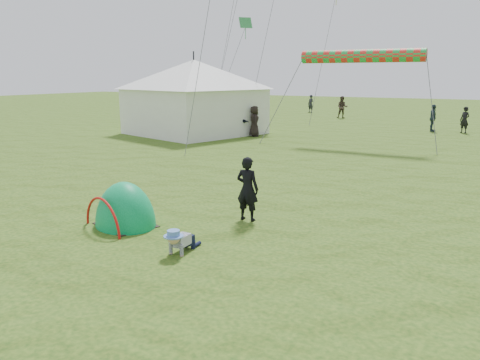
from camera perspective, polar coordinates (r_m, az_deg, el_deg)
The scene contains 17 objects.
ground at distance 9.30m, azimuth -11.76°, elevation -9.50°, with size 140.00×140.00×0.00m, color #1D4112.
crawling_toddler at distance 9.43m, azimuth -7.36°, elevation -7.26°, with size 0.50×0.71×0.54m, color black, non-canonical shape.
popup_tent at distance 11.43m, azimuth -13.74°, elevation -5.38°, with size 1.61×1.33×2.09m, color #028038.
standing_adult at distance 11.28m, azimuth 0.92°, elevation -1.09°, with size 0.57×0.38×1.57m, color black.
event_marquee at distance 28.50m, azimuth -5.58°, elevation 10.34°, with size 6.81×6.81×4.68m, color white, non-canonical shape.
crowd_person_0 at distance 31.82m, azimuth 25.70°, elevation 6.62°, with size 0.59×0.38×1.61m, color black.
crowd_person_3 at distance 47.04m, azimuth -2.63°, elevation 9.50°, with size 1.14×0.66×1.77m, color #21212B.
crowd_person_4 at distance 27.14m, azimuth 1.75°, elevation 7.17°, with size 0.86×0.56×1.75m, color black.
crowd_person_5 at distance 26.81m, azimuth -0.56°, elevation 6.97°, with size 1.50×0.48×1.62m, color black.
crowd_person_6 at distance 45.47m, azimuth 8.61°, elevation 9.19°, with size 0.60×0.40×1.65m, color #23252E.
crowd_person_7 at distance 43.43m, azimuth 1.05°, elevation 9.15°, with size 0.79×0.61×1.62m, color #382F28.
crowd_person_11 at distance 32.92m, azimuth 1.94°, elevation 8.11°, with size 1.59×0.51×1.72m, color black.
crowd_person_13 at distance 39.75m, azimuth 12.36°, elevation 8.66°, with size 0.87×0.68×1.79m, color #41332C.
crowd_person_14 at distance 31.92m, azimuth 22.45°, elevation 7.00°, with size 0.99×0.41×1.69m, color #2A3A46.
crowd_person_15 at distance 44.71m, azimuth 0.76°, elevation 9.30°, with size 1.09×0.63×1.69m, color #323137.
rainbow_tube_kite at distance 24.42m, azimuth 14.55°, elevation 14.42°, with size 0.64×0.64×6.02m, color red.
diamond_kite_3 at distance 32.60m, azimuth 0.68°, elevation 18.63°, with size 0.84×0.84×0.00m, color #2C8C41.
Camera 1 is at (5.68, -6.50, 3.47)m, focal length 35.00 mm.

